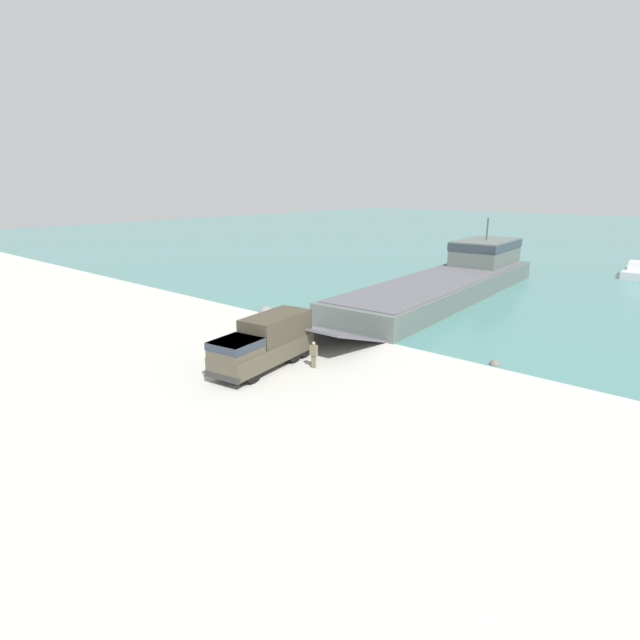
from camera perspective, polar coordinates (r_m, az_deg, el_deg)
The scene contains 9 objects.
ground_plane at distance 34.75m, azimuth -1.80°, elevation -2.55°, with size 240.00×240.00×0.00m, color #B7B5AD.
water_surface at distance 120.77m, azimuth 29.95°, elevation 8.14°, with size 240.00×180.00×0.01m, color #477F7A.
landing_craft at distance 52.45m, azimuth 15.16°, elevation 4.82°, with size 8.94×38.41×7.04m.
military_truck at distance 29.80m, azimuth -6.35°, elevation -2.56°, with size 3.36×7.60×3.00m.
soldier_on_ramp at distance 29.66m, azimuth -0.73°, elevation -3.78°, with size 0.47×0.31×1.63m.
moored_boat_a at distance 71.34m, azimuth 32.54°, elevation 4.75°, with size 3.26×8.31×1.79m.
mooring_bollard at distance 38.71m, azimuth -2.08°, elevation -0.15°, with size 0.24×0.24×0.65m.
shoreline_rock_a at distance 32.24m, azimuth 19.33°, elevation -4.86°, with size 0.66×0.66×0.66m, color #66605B.
shoreline_rock_b at distance 42.70m, azimuth -6.14°, elevation 0.74°, with size 1.28×1.28×1.28m, color gray.
Camera 1 is at (22.28, -24.48, 10.56)m, focal length 28.00 mm.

